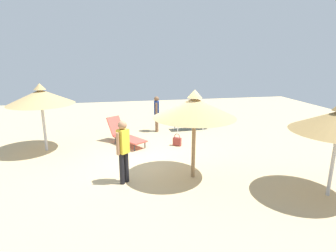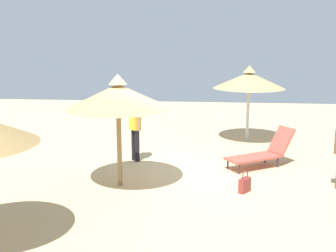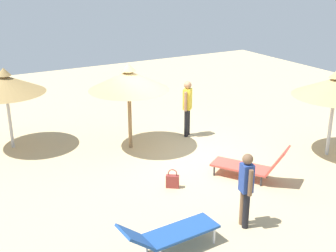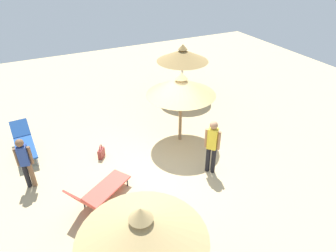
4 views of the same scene
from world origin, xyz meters
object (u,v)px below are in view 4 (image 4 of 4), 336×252
at_px(lounge_chair_near_left, 24,142).
at_px(handbag, 101,153).
at_px(person_standing_far_left, 212,144).
at_px(parasol_umbrella_edge, 183,55).
at_px(parasol_umbrella_back, 181,87).
at_px(person_standing_center, 25,161).
at_px(parasol_umbrella_near_right, 142,229).
at_px(lounge_chair_far_right, 98,192).

distance_m(lounge_chair_near_left, handbag, 2.52).
bearing_deg(person_standing_far_left, parasol_umbrella_edge, -18.85).
height_order(parasol_umbrella_back, handbag, parasol_umbrella_back).
height_order(lounge_chair_near_left, person_standing_center, person_standing_center).
xyz_separation_m(parasol_umbrella_near_right, person_standing_center, (4.28, 1.69, -1.06)).
bearing_deg(handbag, parasol_umbrella_near_right, 174.87).
xyz_separation_m(lounge_chair_near_left, handbag, (-1.32, -2.14, -0.23)).
distance_m(parasol_umbrella_edge, handbag, 5.48).
bearing_deg(person_standing_center, lounge_chair_far_right, -134.11).
relative_size(person_standing_center, person_standing_far_left, 0.91).
height_order(parasol_umbrella_edge, handbag, parasol_umbrella_edge).
xyz_separation_m(parasol_umbrella_back, handbag, (0.18, 2.73, -1.81)).
bearing_deg(lounge_chair_near_left, handbag, -121.64).
distance_m(parasol_umbrella_back, parasol_umbrella_edge, 3.41).
bearing_deg(parasol_umbrella_near_right, person_standing_far_left, -50.18).
bearing_deg(lounge_chair_far_right, parasol_umbrella_back, -62.36).
bearing_deg(lounge_chair_far_right, parasol_umbrella_near_right, -176.61).
bearing_deg(lounge_chair_near_left, parasol_umbrella_back, -107.06).
bearing_deg(person_standing_far_left, parasol_umbrella_near_right, 129.82).
distance_m(parasol_umbrella_near_right, lounge_chair_near_left, 6.46).
xyz_separation_m(parasol_umbrella_back, person_standing_far_left, (-1.91, 0.00, -1.00)).
bearing_deg(parasol_umbrella_edge, parasol_umbrella_near_right, 147.32).
height_order(lounge_chair_far_right, handbag, lounge_chair_far_right).
xyz_separation_m(parasol_umbrella_edge, lounge_chair_near_left, (-1.47, 6.53, -1.48)).
xyz_separation_m(lounge_chair_near_left, person_standing_center, (-1.75, -0.03, 0.47)).
distance_m(lounge_chair_far_right, lounge_chair_near_left, 3.58).
bearing_deg(parasol_umbrella_near_right, person_standing_center, 21.55).
relative_size(lounge_chair_near_left, handbag, 4.09).
bearing_deg(person_standing_center, person_standing_far_left, -108.84).
relative_size(parasol_umbrella_edge, lounge_chair_near_left, 1.20).
relative_size(lounge_chair_near_left, person_standing_center, 1.24).
relative_size(lounge_chair_far_right, person_standing_center, 1.17).
xyz_separation_m(parasol_umbrella_back, person_standing_center, (-0.26, 4.84, -1.11)).
bearing_deg(parasol_umbrella_back, lounge_chair_far_right, 117.64).
height_order(parasol_umbrella_near_right, parasol_umbrella_edge, parasol_umbrella_near_right).
bearing_deg(lounge_chair_near_left, parasol_umbrella_edge, -77.28).
xyz_separation_m(lounge_chair_far_right, person_standing_center, (1.48, 1.52, 0.49)).
xyz_separation_m(parasol_umbrella_back, parasol_umbrella_near_right, (-4.54, 3.15, -0.05)).
height_order(lounge_chair_far_right, lounge_chair_near_left, lounge_chair_far_right).
height_order(person_standing_center, person_standing_far_left, person_standing_far_left).
xyz_separation_m(parasol_umbrella_near_right, handbag, (4.71, -0.42, -1.76)).
height_order(lounge_chair_far_right, person_standing_far_left, person_standing_far_left).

